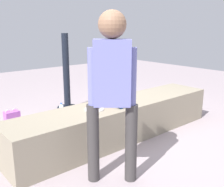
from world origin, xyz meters
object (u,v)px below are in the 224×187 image
Objects in this scene: gift_bag at (12,121)px; cake_box_white at (105,109)px; child_seated at (113,87)px; water_bottle_near_gift at (99,99)px; water_bottle_far_side at (62,110)px; cake_plate at (94,108)px; adult_standing at (112,84)px; handbag_black_leather at (26,137)px.

gift_bag is 1.45m from cake_box_white.
child_seated is 2.35× the size of water_bottle_near_gift.
child_seated is 1.50m from gift_bag.
water_bottle_far_side is 0.65× the size of cake_box_white.
cake_plate is 1.82m from water_bottle_near_gift.
child_seated is 1.19m from cake_box_white.
water_bottle_far_side is (0.56, 1.91, -0.82)m from adult_standing.
child_seated is 1.67m from water_bottle_near_gift.
water_bottle_far_side is at bearing 149.95° from cake_box_white.
gift_bag is at bearing 83.49° from handbag_black_leather.
gift_bag reaches higher than water_bottle_far_side.
water_bottle_near_gift is at bearing 51.04° from cake_plate.
adult_standing reaches higher than water_bottle_near_gift.
cake_box_white is (1.16, 1.56, -0.85)m from adult_standing.
adult_standing reaches higher than gift_bag.
water_bottle_near_gift is 0.96× the size of water_bottle_far_side.
gift_bag is (-0.56, 1.14, -0.34)m from cake_plate.
handbag_black_leather reaches higher than gift_bag.
water_bottle_far_side is at bearing 73.61° from adult_standing.
gift_bag is at bearing 170.52° from cake_box_white.
adult_standing reaches higher than child_seated.
handbag_black_leather is (-0.33, 1.19, -0.80)m from adult_standing.
adult_standing reaches higher than cake_plate.
cake_plate is at bearing -134.13° from cake_box_white.
gift_bag is 0.90× the size of handbag_black_leather.
cake_plate is at bearing -63.89° from gift_bag.
cake_plate is 1.31m from gift_bag.
child_seated is 1.53× the size of gift_bag.
cake_box_white is (-0.25, -0.49, -0.03)m from water_bottle_near_gift.
water_bottle_near_gift is (0.80, 1.35, -0.58)m from child_seated.
adult_standing is at bearing -113.95° from cake_plate.
child_seated is 1.46× the size of cake_box_white.
child_seated is 2.16× the size of cake_plate.
child_seated is at bearing 6.54° from cake_plate.
adult_standing is 7.39× the size of water_bottle_near_gift.
adult_standing is 2.15m from water_bottle_far_side.
water_bottle_far_side is at bearing 38.68° from handbag_black_leather.
water_bottle_near_gift is 0.86m from water_bottle_far_side.
cake_plate reaches higher than water_bottle_far_side.
gift_bag is at bearing 116.11° from cake_plate.
cake_plate is 1.04× the size of water_bottle_far_side.
handbag_black_leather reaches higher than cake_box_white.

